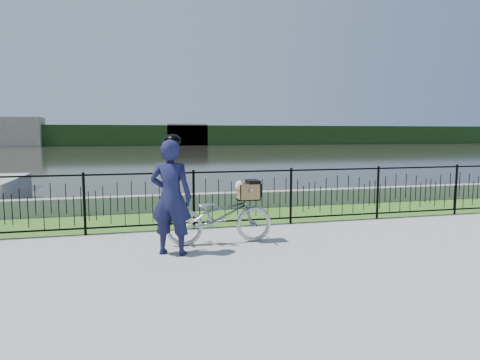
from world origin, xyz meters
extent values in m
plane|color=gray|center=(0.00, 0.00, 0.00)|extent=(120.00, 120.00, 0.00)
cube|color=#3A6A21|center=(0.00, 2.60, 0.00)|extent=(60.00, 2.00, 0.01)
plane|color=black|center=(0.00, 33.00, 0.00)|extent=(120.00, 120.00, 0.00)
cube|color=gray|center=(0.00, 3.60, 0.20)|extent=(60.00, 0.30, 0.40)
cube|color=#213F18|center=(0.00, 60.00, 1.50)|extent=(120.00, 6.00, 3.00)
cube|color=#A69985|center=(-18.00, 58.00, 2.00)|extent=(8.00, 4.00, 4.00)
cube|color=#A69985|center=(6.00, 58.50, 1.60)|extent=(6.00, 3.00, 3.20)
imported|color=#A2A8AE|center=(-0.73, 0.40, 0.47)|extent=(1.80, 0.63, 0.94)
cube|color=black|center=(-0.23, 0.40, 0.73)|extent=(0.38, 0.18, 0.02)
cube|color=olive|center=(-0.23, 0.40, 0.74)|extent=(0.36, 0.29, 0.01)
cube|color=olive|center=(-0.23, 0.54, 0.87)|extent=(0.36, 0.01, 0.27)
cube|color=olive|center=(-0.23, 0.26, 0.87)|extent=(0.36, 0.02, 0.27)
cube|color=olive|center=(-0.06, 0.40, 0.87)|extent=(0.01, 0.29, 0.27)
cube|color=olive|center=(-0.40, 0.40, 0.87)|extent=(0.02, 0.29, 0.27)
cube|color=black|center=(-0.15, 0.40, 1.03)|extent=(0.20, 0.30, 0.06)
cube|color=black|center=(-0.04, 0.40, 0.89)|extent=(0.02, 0.30, 0.22)
ellipsoid|color=silver|center=(-0.25, 0.40, 0.86)|extent=(0.31, 0.22, 0.20)
sphere|color=silver|center=(-0.39, 0.38, 0.98)|extent=(0.15, 0.15, 0.15)
sphere|color=silver|center=(-0.44, 0.36, 0.95)|extent=(0.07, 0.07, 0.07)
sphere|color=black|center=(-0.47, 0.35, 0.95)|extent=(0.02, 0.02, 0.02)
cone|color=#97643F|center=(-0.39, 0.44, 1.04)|extent=(0.06, 0.08, 0.08)
cone|color=#97643F|center=(-0.37, 0.34, 1.04)|extent=(0.06, 0.08, 0.08)
imported|color=#16183C|center=(-1.58, -0.05, 0.88)|extent=(0.76, 0.64, 1.77)
ellipsoid|color=black|center=(-1.58, -0.05, 1.75)|extent=(0.26, 0.29, 0.18)
camera|label=1|loc=(-2.14, -6.54, 1.86)|focal=32.00mm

